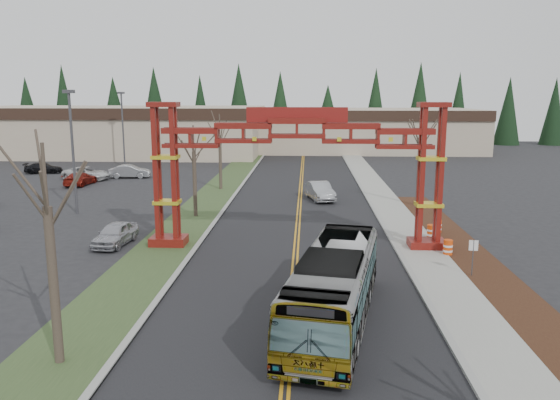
# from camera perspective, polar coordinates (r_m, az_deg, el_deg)

# --- Properties ---
(road) EXTENTS (12.00, 110.00, 0.02)m
(road) POSITION_cam_1_polar(r_m,az_deg,el_deg) (40.78, 1.91, -2.27)
(road) COLOR black
(road) RESTS_ON ground
(lane_line_left) EXTENTS (0.12, 100.00, 0.01)m
(lane_line_left) POSITION_cam_1_polar(r_m,az_deg,el_deg) (40.78, 1.74, -2.25)
(lane_line_left) COLOR orange
(lane_line_left) RESTS_ON road
(lane_line_right) EXTENTS (0.12, 100.00, 0.01)m
(lane_line_right) POSITION_cam_1_polar(r_m,az_deg,el_deg) (40.77, 2.08, -2.25)
(lane_line_right) COLOR orange
(lane_line_right) RESTS_ON road
(curb_right) EXTENTS (0.30, 110.00, 0.15)m
(curb_right) POSITION_cam_1_polar(r_m,az_deg,el_deg) (41.13, 10.52, -2.24)
(curb_right) COLOR gray
(curb_right) RESTS_ON ground
(sidewalk_right) EXTENTS (2.60, 110.00, 0.14)m
(sidewalk_right) POSITION_cam_1_polar(r_m,az_deg,el_deg) (41.35, 12.51, -2.25)
(sidewalk_right) COLOR gray
(sidewalk_right) RESTS_ON ground
(landscape_strip) EXTENTS (2.60, 50.00, 0.12)m
(landscape_strip) POSITION_cam_1_polar(r_m,az_deg,el_deg) (28.05, 22.94, -9.22)
(landscape_strip) COLOR black
(landscape_strip) RESTS_ON ground
(grass_median) EXTENTS (4.00, 110.00, 0.08)m
(grass_median) POSITION_cam_1_polar(r_m,az_deg,el_deg) (41.67, -9.16, -2.08)
(grass_median) COLOR #314723
(grass_median) RESTS_ON ground
(curb_left) EXTENTS (0.30, 110.00, 0.15)m
(curb_left) POSITION_cam_1_polar(r_m,az_deg,el_deg) (41.32, -6.65, -2.07)
(curb_left) COLOR gray
(curb_left) RESTS_ON ground
(gateway_arch) EXTENTS (18.20, 1.60, 8.90)m
(gateway_arch) POSITION_cam_1_polar(r_m,az_deg,el_deg) (32.88, 1.76, 5.11)
(gateway_arch) COLOR #5F100C
(gateway_arch) RESTS_ON ground
(retail_building_west) EXTENTS (46.00, 22.30, 7.50)m
(retail_building_west) POSITION_cam_1_polar(r_m,az_deg,el_deg) (92.09, -16.68, 6.99)
(retail_building_west) COLOR tan
(retail_building_west) RESTS_ON ground
(retail_building_east) EXTENTS (38.00, 20.30, 7.00)m
(retail_building_east) POSITION_cam_1_polar(r_m,az_deg,el_deg) (95.29, 8.59, 7.29)
(retail_building_east) COLOR tan
(retail_building_east) RESTS_ON ground
(conifer_treeline) EXTENTS (116.10, 5.60, 13.00)m
(conifer_treeline) POSITION_cam_1_polar(r_m,az_deg,el_deg) (106.74, 2.71, 9.37)
(conifer_treeline) COLOR black
(conifer_treeline) RESTS_ON ground
(transit_bus) EXTENTS (4.76, 11.63, 3.16)m
(transit_bus) POSITION_cam_1_polar(r_m,az_deg,el_deg) (22.69, 5.71, -9.03)
(transit_bus) COLOR #A2A6AA
(transit_bus) RESTS_ON ground
(silver_sedan) EXTENTS (2.90, 5.21, 1.63)m
(silver_sedan) POSITION_cam_1_polar(r_m,az_deg,el_deg) (49.21, 4.17, 0.94)
(silver_sedan) COLOR #A5A8AD
(silver_sedan) RESTS_ON ground
(parked_car_near_a) EXTENTS (2.09, 4.37, 1.44)m
(parked_car_near_a) POSITION_cam_1_polar(r_m,az_deg,el_deg) (35.89, -16.83, -3.40)
(parked_car_near_a) COLOR #ABABB3
(parked_car_near_a) RESTS_ON ground
(parked_car_mid_a) EXTENTS (2.20, 4.88, 1.39)m
(parked_car_mid_a) POSITION_cam_1_polar(r_m,az_deg,el_deg) (60.86, -20.16, 2.10)
(parked_car_mid_a) COLOR maroon
(parked_car_mid_a) RESTS_ON ground
(parked_car_far_a) EXTENTS (4.69, 2.09, 1.49)m
(parked_car_far_a) POSITION_cam_1_polar(r_m,az_deg,el_deg) (64.60, -15.42, 2.90)
(parked_car_far_a) COLOR #97999E
(parked_car_far_a) RESTS_ON ground
(parked_car_far_b) EXTENTS (5.75, 3.80, 1.47)m
(parked_car_far_b) POSITION_cam_1_polar(r_m,az_deg,el_deg) (64.61, -19.57, 2.65)
(parked_car_far_b) COLOR silver
(parked_car_far_b) RESTS_ON ground
(parked_car_far_c) EXTENTS (4.62, 2.59, 1.26)m
(parked_car_far_c) POSITION_cam_1_polar(r_m,az_deg,el_deg) (71.98, -23.48, 3.08)
(parked_car_far_c) COLOR black
(parked_car_far_c) RESTS_ON ground
(bare_tree_median_near) EXTENTS (3.25, 3.25, 7.78)m
(bare_tree_median_near) POSITION_cam_1_polar(r_m,az_deg,el_deg) (19.74, -23.15, -0.77)
(bare_tree_median_near) COLOR #382D26
(bare_tree_median_near) RESTS_ON ground
(bare_tree_median_mid) EXTENTS (3.03, 3.03, 7.07)m
(bare_tree_median_mid) POSITION_cam_1_polar(r_m,az_deg,el_deg) (42.15, -8.99, 4.97)
(bare_tree_median_mid) COLOR #382D26
(bare_tree_median_mid) RESTS_ON ground
(bare_tree_median_far) EXTENTS (3.15, 3.15, 7.48)m
(bare_tree_median_far) POSITION_cam_1_polar(r_m,az_deg,el_deg) (54.35, -6.31, 6.68)
(bare_tree_median_far) COLOR #382D26
(bare_tree_median_far) RESTS_ON ground
(bare_tree_right_far) EXTENTS (3.20, 3.20, 7.90)m
(bare_tree_right_far) POSITION_cam_1_polar(r_m,az_deg,el_deg) (46.97, 14.46, 6.23)
(bare_tree_right_far) COLOR #382D26
(bare_tree_right_far) RESTS_ON ground
(light_pole_near) EXTENTS (0.84, 0.42, 9.71)m
(light_pole_near) POSITION_cam_1_polar(r_m,az_deg,el_deg) (45.76, -20.88, 5.57)
(light_pole_near) COLOR #3F3F44
(light_pole_near) RESTS_ON ground
(light_pole_far) EXTENTS (0.84, 0.42, 9.73)m
(light_pole_far) POSITION_cam_1_polar(r_m,az_deg,el_deg) (75.08, -16.12, 7.67)
(light_pole_far) COLOR #3F3F44
(light_pole_far) RESTS_ON ground
(street_sign) EXTENTS (0.46, 0.08, 2.00)m
(street_sign) POSITION_cam_1_polar(r_m,az_deg,el_deg) (29.80, 19.54, -5.03)
(street_sign) COLOR #3F3F44
(street_sign) RESTS_ON ground
(barrel_south) EXTENTS (0.54, 0.54, 1.00)m
(barrel_south) POSITION_cam_1_polar(r_m,az_deg,el_deg) (33.47, 17.14, -4.83)
(barrel_south) COLOR #DF430C
(barrel_south) RESTS_ON ground
(barrel_mid) EXTENTS (0.54, 0.54, 1.00)m
(barrel_mid) POSITION_cam_1_polar(r_m,az_deg,el_deg) (36.97, 15.51, -3.27)
(barrel_mid) COLOR #DF430C
(barrel_mid) RESTS_ON ground
(barrel_north) EXTENTS (0.53, 0.53, 0.97)m
(barrel_north) POSITION_cam_1_polar(r_m,az_deg,el_deg) (38.67, 16.15, -2.71)
(barrel_north) COLOR #DF430C
(barrel_north) RESTS_ON ground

